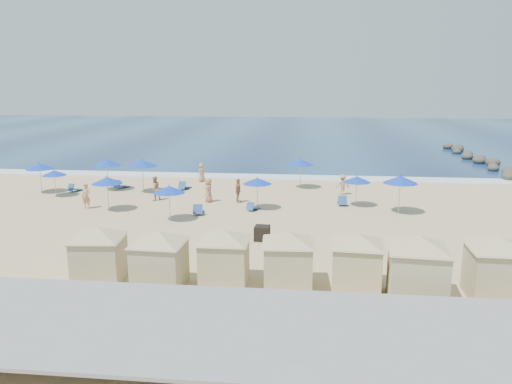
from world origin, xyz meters
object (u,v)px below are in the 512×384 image
at_px(cabana_0, 99,247).
at_px(umbrella_4, 142,163).
at_px(beachgoer_1, 155,188).
at_px(cabana_1, 159,252).
at_px(beachgoer_4, 202,172).
at_px(rock_jetty, 484,161).
at_px(umbrella_9, 400,180).
at_px(beachgoer_3, 343,185).
at_px(umbrella_0, 39,166).
at_px(beachgoer_5, 209,190).
at_px(cabana_4, 357,254).
at_px(umbrella_7, 300,162).
at_px(umbrella_2, 107,162).
at_px(umbrella_3, 107,180).
at_px(umbrella_1, 54,173).
at_px(trash_bin, 262,233).
at_px(cabana_3, 288,253).
at_px(beachgoer_0, 86,196).
at_px(cabana_2, 224,250).
at_px(umbrella_5, 169,189).
at_px(umbrella_8, 357,179).
at_px(cabana_5, 418,260).
at_px(umbrella_6, 257,181).
at_px(beachgoer_2, 238,191).
at_px(cabana_6, 497,260).

xyz_separation_m(cabana_0, umbrella_4, (-4.02, 17.60, 0.78)).
bearing_deg(beachgoer_1, cabana_1, 55.97).
bearing_deg(beachgoer_4, rock_jetty, 144.63).
bearing_deg(umbrella_9, beachgoer_3, 123.22).
relative_size(umbrella_0, beachgoer_5, 1.38).
height_order(cabana_4, umbrella_7, cabana_4).
bearing_deg(rock_jetty, beachgoer_5, -142.64).
relative_size(umbrella_2, umbrella_3, 1.09).
relative_size(cabana_4, umbrella_1, 2.05).
bearing_deg(beachgoer_4, trash_bin, 54.39).
distance_m(trash_bin, beachgoer_1, 12.23).
bearing_deg(umbrella_4, umbrella_0, -172.77).
height_order(umbrella_3, beachgoer_1, umbrella_3).
xyz_separation_m(cabana_3, umbrella_0, (-19.99, 16.35, 0.56)).
bearing_deg(umbrella_1, umbrella_0, 148.20).
xyz_separation_m(beachgoer_3, beachgoer_4, (-11.86, 4.00, 0.02)).
bearing_deg(umbrella_9, beachgoer_0, -177.11).
bearing_deg(cabana_2, umbrella_7, 82.14).
xyz_separation_m(cabana_0, cabana_2, (5.39, 0.32, -0.02)).
bearing_deg(umbrella_5, cabana_1, -76.41).
height_order(umbrella_3, umbrella_8, umbrella_3).
bearing_deg(cabana_5, umbrella_6, 119.38).
height_order(umbrella_2, beachgoer_1, umbrella_2).
bearing_deg(beachgoer_2, umbrella_5, 152.94).
bearing_deg(cabana_3, beachgoer_2, 105.98).
bearing_deg(umbrella_0, beachgoer_3, 4.34).
xyz_separation_m(trash_bin, umbrella_1, (-16.57, 9.02, 1.40)).
relative_size(rock_jetty, trash_bin, 33.32).
distance_m(cabana_3, beachgoer_1, 18.11).
bearing_deg(beachgoer_4, umbrella_3, 9.96).
distance_m(trash_bin, umbrella_9, 10.94).
distance_m(umbrella_1, umbrella_5, 11.90).
height_order(beachgoer_4, beachgoer_5, beachgoer_5).
xyz_separation_m(cabana_6, umbrella_7, (-8.17, 20.49, 0.51)).
xyz_separation_m(cabana_1, umbrella_3, (-7.27, 12.19, 0.52)).
bearing_deg(cabana_1, beachgoer_5, 93.93).
xyz_separation_m(umbrella_4, beachgoer_4, (3.63, 4.77, -1.52)).
distance_m(trash_bin, umbrella_0, 20.98).
relative_size(umbrella_7, beachgoer_5, 1.41).
bearing_deg(umbrella_2, cabana_5, -42.48).
height_order(rock_jetty, umbrella_9, umbrella_9).
distance_m(cabana_5, umbrella_8, 15.39).
bearing_deg(beachgoer_0, trash_bin, -15.42).
distance_m(umbrella_1, beachgoer_0, 5.28).
xyz_separation_m(cabana_4, umbrella_3, (-15.41, 11.47, 0.54)).
bearing_deg(trash_bin, cabana_2, -95.35).
height_order(cabana_4, umbrella_1, cabana_4).
height_order(umbrella_0, umbrella_5, umbrella_0).
bearing_deg(umbrella_1, cabana_3, -39.91).
height_order(rock_jetty, umbrella_6, umbrella_6).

